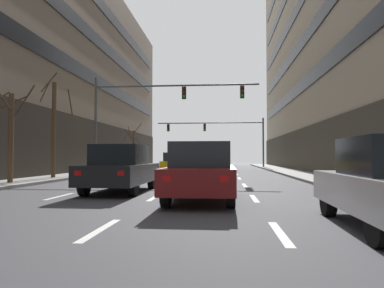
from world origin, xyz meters
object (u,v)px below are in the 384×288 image
street_tree_0 (11,133)px  street_tree_3 (133,146)px  taxi_driving_0 (218,161)px  taxi_driving_2 (190,159)px  traffic_signal_1 (222,131)px  car_driving_3 (121,169)px  taxi_driving_1 (175,163)px  taxi_driving_5 (128,163)px  car_driving_4 (202,172)px  street_tree_1 (54,127)px  traffic_signal_0 (152,104)px

street_tree_0 → street_tree_3: bearing=90.0°
taxi_driving_0 → taxi_driving_2: 6.66m
taxi_driving_0 → traffic_signal_1: size_ratio=0.38×
car_driving_3 → street_tree_3: (-5.82, 24.11, 1.52)m
taxi_driving_1 → taxi_driving_5: bearing=-146.5°
street_tree_3 → car_driving_4: bearing=-71.3°
taxi_driving_2 → traffic_signal_1: size_ratio=0.35×
traffic_signal_1 → street_tree_0: bearing=-110.7°
traffic_signal_1 → street_tree_1: size_ratio=1.99×
taxi_driving_2 → traffic_signal_1: 5.01m
street_tree_3 → street_tree_1: bearing=-89.8°
taxi_driving_5 → traffic_signal_0: bearing=-38.0°
traffic_signal_0 → street_tree_0: (-4.65, -8.85, -2.57)m
car_driving_3 → traffic_signal_0: (-1.15, 11.22, 4.09)m
street_tree_1 → street_tree_3: (-0.05, 17.76, -0.62)m
street_tree_3 → taxi_driving_1: bearing=-57.9°
taxi_driving_5 → taxi_driving_0: bearing=56.8°
car_driving_4 → street_tree_1: street_tree_1 is taller
taxi_driving_0 → traffic_signal_0: size_ratio=0.40×
taxi_driving_1 → car_driving_3: (0.07, -14.93, 0.06)m
taxi_driving_1 → car_driving_4: 17.54m
taxi_driving_2 → street_tree_3: (-5.73, -4.40, 1.35)m
taxi_driving_1 → street_tree_3: (-5.76, 9.18, 1.58)m
car_driving_4 → street_tree_3: 27.94m
traffic_signal_1 → street_tree_1: (-9.43, -21.11, -1.19)m
car_driving_3 → street_tree_0: (-5.80, 2.36, 1.52)m
taxi_driving_0 → street_tree_3: (-9.09, 1.34, 1.53)m
taxi_driving_2 → taxi_driving_5: bearing=-101.3°
taxi_driving_1 → street_tree_0: bearing=-114.5°
traffic_signal_1 → street_tree_0: size_ratio=2.68×
traffic_signal_1 → street_tree_0: (-9.46, -25.10, -1.81)m
taxi_driving_1 → street_tree_3: street_tree_3 is taller
taxi_driving_1 → traffic_signal_0: size_ratio=0.38×
taxi_driving_2 → street_tree_3: 7.35m
taxi_driving_2 → car_driving_4: 30.99m
taxi_driving_1 → taxi_driving_5: (-3.17, -2.10, 0.05)m
taxi_driving_5 → street_tree_0: (-2.57, -10.47, 1.52)m
car_driving_4 → street_tree_0: (-8.92, 4.68, 1.53)m
taxi_driving_2 → taxi_driving_5: size_ratio=0.93×
taxi_driving_5 → street_tree_0: size_ratio=1.03×
car_driving_4 → street_tree_3: bearing=108.7°
taxi_driving_2 → taxi_driving_1: bearing=-89.9°
taxi_driving_1 → taxi_driving_2: 13.58m
taxi_driving_2 → street_tree_3: street_tree_3 is taller
car_driving_3 → street_tree_3: 24.85m
street_tree_1 → street_tree_3: bearing=90.2°
traffic_signal_0 → street_tree_0: size_ratio=2.53×
taxi_driving_2 → street_tree_1: bearing=-104.4°
taxi_driving_0 → traffic_signal_1: bearing=85.3°
car_driving_4 → taxi_driving_5: 16.43m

